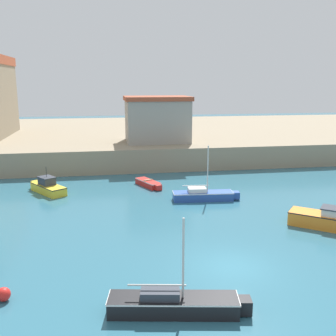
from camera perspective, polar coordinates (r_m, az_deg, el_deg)
ground_plane at (r=21.97m, az=9.28°, el=-13.88°), size 200.00×200.00×0.00m
quay_seawall at (r=62.13m, az=-3.40°, el=4.57°), size 120.00×40.00×2.60m
dinghy_red_0 at (r=37.23m, az=-2.83°, el=-2.22°), size 2.25×3.67×0.64m
motorboat_yellow_1 at (r=36.66m, az=-17.09°, el=-2.64°), size 3.59×4.53×2.35m
sailboat_black_2 at (r=17.64m, az=1.00°, el=-19.04°), size 6.17×2.23×4.28m
motorboat_orange_3 at (r=28.76m, az=23.16°, el=-7.07°), size 5.73×5.04×2.38m
sailboat_blue_4 at (r=33.04m, az=5.22°, el=-3.91°), size 5.65×1.75×4.62m
mooring_buoy at (r=19.96m, az=-22.78°, el=-16.55°), size 0.64×0.64×0.64m
harbor_shed_near_wharf at (r=47.81m, az=-1.60°, el=7.14°), size 7.76×6.03×5.44m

